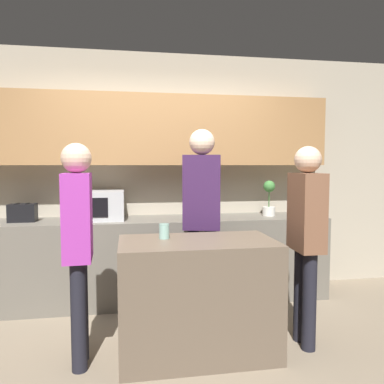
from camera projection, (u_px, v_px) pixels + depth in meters
ground_plane at (176, 368)px, 2.67m from camera, size 14.00×14.00×0.00m
back_wall at (157, 157)px, 4.19m from camera, size 6.40×0.40×2.70m
back_counter at (160, 259)px, 4.01m from camera, size 3.60×0.62×0.88m
kitchen_island at (197, 297)px, 2.88m from camera, size 1.18×0.66×0.88m
microwave at (98, 205)px, 3.86m from camera, size 0.52×0.39×0.30m
toaster at (23, 213)px, 3.75m from camera, size 0.26×0.16×0.18m
potted_plant at (269, 198)px, 4.17m from camera, size 0.14×0.14×0.39m
bottle_0 at (196, 210)px, 3.99m from camera, size 0.07×0.07×0.24m
bottle_1 at (204, 208)px, 4.12m from camera, size 0.07×0.07×0.24m
bottle_2 at (214, 208)px, 4.12m from camera, size 0.08×0.08×0.24m
cup_0 at (164, 231)px, 2.90m from camera, size 0.08×0.08×0.12m
person_left at (78, 236)px, 2.66m from camera, size 0.21×0.35×1.61m
person_center at (202, 207)px, 3.44m from camera, size 0.38×0.27×1.78m
person_right at (306, 229)px, 2.96m from camera, size 0.21×0.35×1.60m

